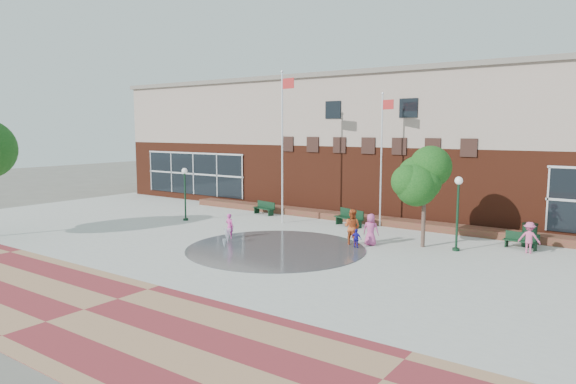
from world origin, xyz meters
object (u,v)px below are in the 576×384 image
Objects in this scene: bench_left at (264,211)px; child_splash at (230,226)px; trash_can at (529,235)px; flagpole_right at (382,152)px; flagpole_left at (283,139)px.

child_splash is (3.14, -6.88, 0.38)m from bench_left.
flagpole_right is at bearing 175.09° from trash_can.
trash_can is 0.88× the size of child_splash.
flagpole_left is at bearing -86.29° from child_splash.
flagpole_left is 5.01× the size of bench_left.
bench_left is 1.55× the size of trash_can.
trash_can is at bearing 18.29° from flagpole_left.
child_splash is at bearing -152.06° from trash_can.
flagpole_left reaches higher than child_splash.
flagpole_left is at bearing -133.93° from flagpole_right.
trash_can is at bearing -152.12° from child_splash.
flagpole_right is at bearing 35.66° from flagpole_left.
child_splash is at bearing -101.54° from flagpole_right.
flagpole_right is (5.21, 2.40, -0.72)m from flagpole_left.
trash_can is (13.23, 1.71, -4.41)m from flagpole_left.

